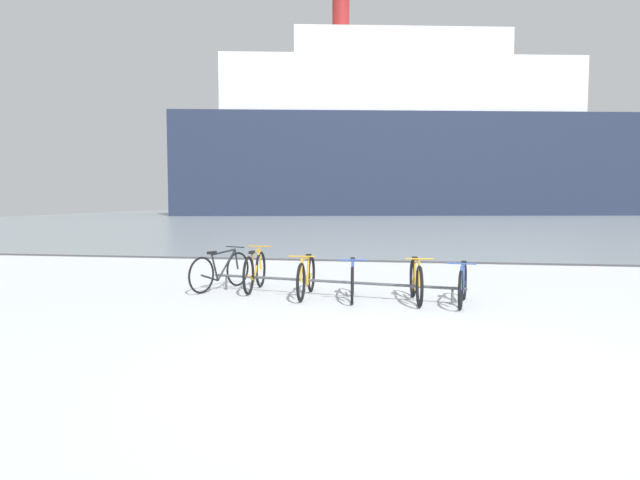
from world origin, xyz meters
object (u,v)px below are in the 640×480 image
(bicycle_2, at_px, (306,277))
(bicycle_4, at_px, (416,281))
(bicycle_0, at_px, (221,271))
(bicycle_5, at_px, (463,285))
(bicycle_3, at_px, (352,280))
(bicycle_1, at_px, (255,271))
(ferry_ship, at_px, (405,141))

(bicycle_2, bearing_deg, bicycle_4, -6.18)
(bicycle_0, relative_size, bicycle_5, 1.05)
(bicycle_3, xyz_separation_m, bicycle_4, (1.11, -0.08, 0.02))
(bicycle_1, height_order, ferry_ship, ferry_ship)
(bicycle_3, relative_size, bicycle_5, 1.02)
(bicycle_0, xyz_separation_m, bicycle_3, (2.67, -0.63, -0.03))
(bicycle_5, height_order, ferry_ship, ferry_ship)
(bicycle_3, relative_size, bicycle_4, 0.99)
(bicycle_3, bearing_deg, bicycle_4, -4.26)
(bicycle_2, height_order, ferry_ship, ferry_ship)
(bicycle_5, bearing_deg, bicycle_0, 169.56)
(bicycle_0, relative_size, bicycle_4, 1.01)
(bicycle_3, bearing_deg, ferry_ship, 89.89)
(bicycle_4, bearing_deg, ferry_ship, 91.06)
(bicycle_5, distance_m, ferry_ship, 55.27)
(bicycle_0, relative_size, ferry_ship, 0.03)
(bicycle_1, xyz_separation_m, bicycle_3, (1.96, -0.60, -0.04))
(bicycle_4, relative_size, bicycle_5, 1.03)
(bicycle_0, relative_size, bicycle_3, 1.03)
(bicycle_0, bearing_deg, bicycle_1, -2.30)
(ferry_ship, bearing_deg, bicycle_2, -91.02)
(bicycle_0, bearing_deg, ferry_ship, 87.05)
(bicycle_0, relative_size, bicycle_1, 1.00)
(bicycle_0, xyz_separation_m, bicycle_1, (0.71, -0.03, 0.01))
(bicycle_1, distance_m, bicycle_5, 3.94)
(bicycle_2, bearing_deg, bicycle_3, -8.65)
(bicycle_0, bearing_deg, bicycle_5, -10.44)
(bicycle_0, xyz_separation_m, ferry_ship, (2.78, 53.83, 7.90))
(bicycle_4, distance_m, ferry_ship, 55.12)
(bicycle_1, relative_size, ferry_ship, 0.03)
(bicycle_0, height_order, bicycle_2, bicycle_0)
(bicycle_2, xyz_separation_m, bicycle_5, (2.75, -0.34, -0.02))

